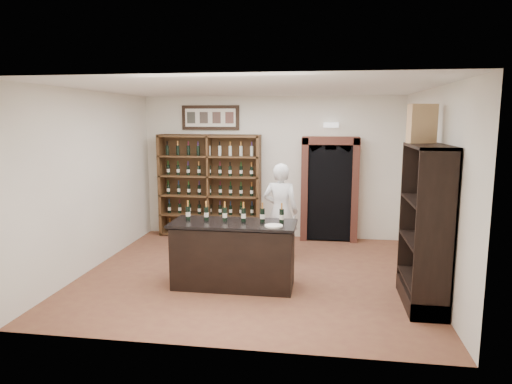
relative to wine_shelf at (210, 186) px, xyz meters
The scene contains 20 objects.
floor 2.89m from the wine_shelf, 60.87° to the right, with size 5.50×5.50×0.00m, color brown.
ceiling 3.28m from the wine_shelf, 60.87° to the right, with size 5.50×5.50×0.00m, color white.
wall_back 1.37m from the wine_shelf, ahead, with size 5.50×0.04×3.00m, color white.
wall_left 2.78m from the wine_shelf, 121.86° to the right, with size 0.04×5.00×3.00m, color white.
wall_right 4.69m from the wine_shelf, 29.94° to the right, with size 0.04×5.00×3.00m, color white.
wine_shelf is the anchor object (origin of this frame).
framed_picture 1.46m from the wine_shelf, 90.00° to the left, with size 1.25×0.04×0.52m, color black.
arched_doorway 2.55m from the wine_shelf, ahead, with size 1.17×0.35×2.17m.
emergency_light 2.86m from the wine_shelf, ahead, with size 0.30×0.10×0.10m, color white.
tasting_counter 3.19m from the wine_shelf, 69.44° to the right, with size 1.88×0.78×1.00m.
counter_bottle_0 2.89m from the wine_shelf, 82.44° to the right, with size 0.07×0.07×0.30m.
counter_bottle_1 2.94m from the wine_shelf, 76.87° to the right, with size 0.07×0.07×0.30m.
counter_bottle_2 3.02m from the wine_shelf, 71.54° to the right, with size 0.07×0.07×0.30m.
counter_bottle_3 3.12m from the wine_shelf, 66.52° to the right, with size 0.07×0.07×0.30m.
counter_bottle_4 3.25m from the wine_shelf, 61.85° to the right, with size 0.07×0.07×0.30m.
counter_bottle_5 3.39m from the wine_shelf, 57.56° to the right, with size 0.07×0.07×0.30m.
side_cabinet 5.02m from the wine_shelf, 40.21° to the right, with size 0.48×1.20×2.20m.
shopkeeper 2.21m from the wine_shelf, 40.65° to the right, with size 0.64×0.42×1.75m, color white.
plate 3.56m from the wine_shelf, 60.94° to the right, with size 0.26×0.26×0.02m, color white.
wine_crate 4.91m from the wine_shelf, 37.29° to the right, with size 0.38×0.16×0.54m, color tan.
Camera 1 is at (1.13, -7.14, 2.55)m, focal length 32.00 mm.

